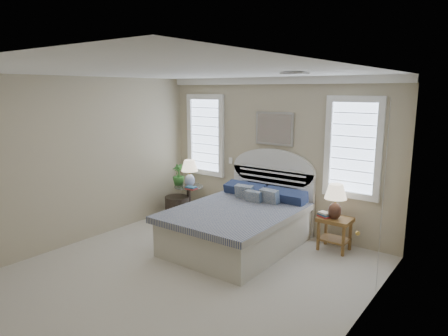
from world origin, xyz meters
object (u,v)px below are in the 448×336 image
nightstand_right (335,227)px  lamp_left (190,170)px  floor_pot (177,207)px  lamp_right (336,197)px  side_table_left (189,198)px  bed (241,222)px

nightstand_right → lamp_left: bearing=-178.0°
floor_pot → lamp_right: bearing=4.5°
side_table_left → lamp_right: (2.95, 0.06, 0.48)m
side_table_left → nightstand_right: 2.95m
nightstand_right → side_table_left: bearing=-178.1°
floor_pot → lamp_left: lamp_left is taller
lamp_left → lamp_right: 2.92m
bed → floor_pot: (-1.80, 0.41, -0.17)m
bed → nightstand_right: size_ratio=4.29×
bed → floor_pot: bearing=167.2°
bed → side_table_left: bed is taller
lamp_right → bed: bearing=-153.2°
bed → nightstand_right: bed is taller
bed → lamp_left: (-1.62, 0.59, 0.57)m
nightstand_right → lamp_right: (-0.00, -0.04, 0.48)m
nightstand_right → lamp_left: 2.97m
lamp_left → lamp_right: size_ratio=0.95×
bed → lamp_right: 1.53m
bed → lamp_left: bearing=160.0°
bed → lamp_right: size_ratio=4.11×
bed → side_table_left: bearing=160.3°
bed → lamp_right: bed is taller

